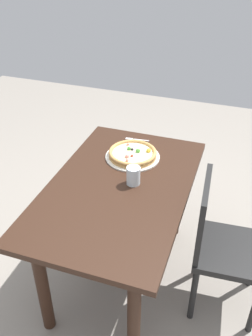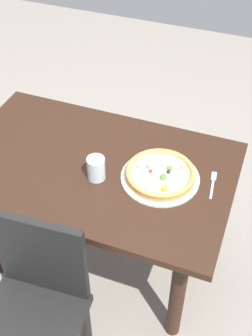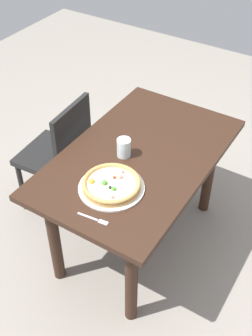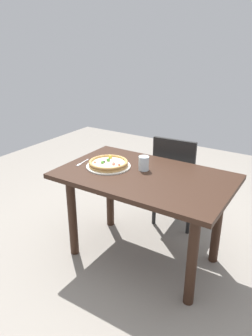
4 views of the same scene
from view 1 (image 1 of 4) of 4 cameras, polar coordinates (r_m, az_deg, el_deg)
ground_plane at (r=2.62m, az=-0.96°, el=-15.72°), size 6.00×6.00×0.00m
dining_table at (r=2.19m, az=-1.11°, el=-5.24°), size 1.27×0.79×0.73m
chair_near at (r=2.19m, az=14.30°, el=-11.12°), size 0.43×0.43×0.88m
plate at (r=2.36m, az=1.02°, el=1.75°), size 0.35×0.35×0.01m
pizza at (r=2.35m, az=1.04°, el=2.27°), size 0.31×0.31×0.05m
fork at (r=2.56m, az=1.42°, el=4.43°), size 0.03×0.17×0.00m
drinking_glass at (r=2.10m, az=1.14°, el=-1.18°), size 0.08×0.08×0.11m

